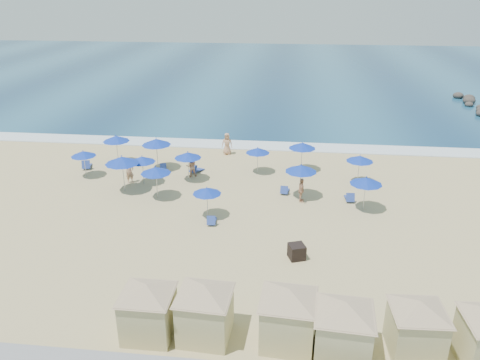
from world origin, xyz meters
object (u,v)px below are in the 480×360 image
(cabana_1, at_px, (205,304))
(cabana_3, at_px, (344,322))
(umbrella_0, at_px, (83,154))
(umbrella_9, at_px, (302,145))
(umbrella_4, at_px, (156,142))
(umbrella_2, at_px, (116,138))
(umbrella_6, at_px, (207,191))
(umbrella_8, at_px, (301,168))
(cabana_4, at_px, (417,320))
(umbrella_1, at_px, (142,159))
(umbrella_12, at_px, (122,160))
(beachgoer_3, at_px, (227,144))
(beachgoer_2, at_px, (301,190))
(umbrella_7, at_px, (258,150))
(umbrella_11, at_px, (366,181))
(trash_bin, at_px, (297,252))
(cabana_0, at_px, (148,303))
(beachgoer_0, at_px, (130,172))
(umbrella_3, at_px, (156,170))
(umbrella_10, at_px, (360,158))
(cabana_2, at_px, (288,309))
(beachgoer_1, at_px, (191,166))
(umbrella_5, at_px, (188,155))

(cabana_1, height_order, cabana_3, cabana_3)
(umbrella_0, bearing_deg, umbrella_9, 10.77)
(umbrella_4, bearing_deg, umbrella_2, 165.64)
(cabana_1, relative_size, umbrella_6, 2.17)
(cabana_1, bearing_deg, umbrella_8, 74.55)
(cabana_4, relative_size, umbrella_1, 1.94)
(umbrella_6, relative_size, umbrella_12, 0.76)
(umbrella_0, distance_m, umbrella_12, 4.53)
(umbrella_1, bearing_deg, beachgoer_3, 53.72)
(cabana_1, height_order, beachgoer_2, cabana_1)
(beachgoer_3, bearing_deg, umbrella_2, -161.40)
(umbrella_7, bearing_deg, umbrella_12, -153.17)
(cabana_1, relative_size, beachgoer_2, 2.65)
(umbrella_6, xyz_separation_m, umbrella_12, (-6.49, 3.23, 0.56))
(umbrella_9, distance_m, umbrella_11, 7.65)
(umbrella_7, bearing_deg, trash_bin, -75.92)
(umbrella_4, height_order, umbrella_12, umbrella_12)
(cabana_0, xyz_separation_m, beachgoer_0, (-6.10, 15.59, -0.74))
(umbrella_3, distance_m, umbrella_9, 11.61)
(umbrella_6, relative_size, beachgoer_3, 1.09)
(umbrella_10, bearing_deg, umbrella_6, -146.86)
(cabana_3, bearing_deg, umbrella_0, 136.46)
(cabana_2, distance_m, umbrella_11, 13.56)
(cabana_0, distance_m, cabana_1, 2.33)
(umbrella_1, xyz_separation_m, beachgoer_2, (11.39, -1.85, -1.05))
(umbrella_4, bearing_deg, umbrella_3, -74.71)
(umbrella_4, relative_size, beachgoer_2, 1.55)
(umbrella_7, bearing_deg, beachgoer_0, -161.77)
(umbrella_9, distance_m, umbrella_12, 13.52)
(umbrella_2, height_order, umbrella_6, umbrella_2)
(beachgoer_0, bearing_deg, cabana_0, -103.41)
(cabana_1, distance_m, umbrella_6, 10.82)
(cabana_3, relative_size, beachgoer_1, 2.74)
(umbrella_4, bearing_deg, cabana_0, -75.36)
(umbrella_5, xyz_separation_m, umbrella_10, (12.43, 0.80, -0.05))
(umbrella_3, height_order, umbrella_5, umbrella_3)
(umbrella_5, bearing_deg, umbrella_1, -162.04)
(umbrella_1, relative_size, umbrella_3, 0.93)
(umbrella_10, bearing_deg, beachgoer_0, -174.00)
(trash_bin, height_order, umbrella_8, umbrella_8)
(umbrella_12, bearing_deg, umbrella_5, 31.66)
(umbrella_2, xyz_separation_m, umbrella_6, (8.92, -8.61, -0.33))
(umbrella_3, bearing_deg, cabana_1, -66.38)
(trash_bin, xyz_separation_m, beachgoer_3, (-5.95, 16.02, 0.54))
(umbrella_6, distance_m, umbrella_11, 10.06)
(umbrella_1, xyz_separation_m, umbrella_7, (8.10, 3.08, -0.07))
(cabana_4, distance_m, umbrella_8, 14.89)
(umbrella_0, xyz_separation_m, umbrella_10, (20.34, 0.98, 0.09))
(cabana_3, height_order, umbrella_0, cabana_3)
(umbrella_12, height_order, beachgoer_1, umbrella_12)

